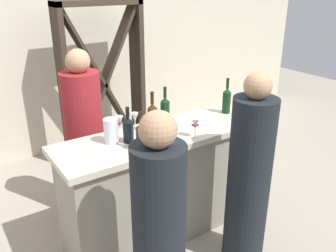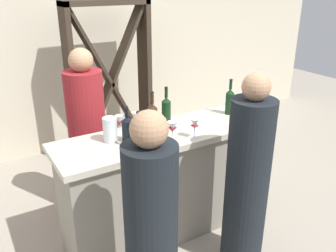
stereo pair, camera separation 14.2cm
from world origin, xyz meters
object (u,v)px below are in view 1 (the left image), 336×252
wine_bottle_center_amber_brown (153,117)px  person_center_guest (159,232)px  water_pitcher (111,131)px  wine_glass_near_center (174,128)px  wine_rack (103,84)px  wine_glass_near_left (195,124)px  wine_bottle_second_right_dark_green (165,110)px  person_right_guest (86,142)px  wine_bottle_second_left_amber_brown (141,136)px  wine_glass_far_left (135,118)px  wine_bottle_leftmost_near_black (128,129)px  wine_bottle_rightmost_dark_green (227,100)px  wine_glass_near_right (119,122)px  person_left_guest (249,179)px

wine_bottle_center_amber_brown → person_center_guest: person_center_guest is taller
water_pitcher → wine_glass_near_center: bearing=-33.0°
wine_rack → wine_glass_near_left: (-0.05, -1.85, 0.12)m
wine_bottle_second_right_dark_green → person_right_guest: size_ratio=0.20×
wine_bottle_second_left_amber_brown → wine_glass_far_left: bearing=67.7°
wine_rack → wine_bottle_second_left_amber_brown: wine_rack is taller
wine_glass_near_center → wine_bottle_leftmost_near_black: bearing=146.0°
wine_bottle_rightmost_dark_green → wine_glass_near_right: 1.05m
person_left_guest → person_right_guest: bearing=27.7°
wine_bottle_rightmost_dark_green → wine_glass_far_left: bearing=173.0°
wine_bottle_second_right_dark_green → person_center_guest: bearing=-125.4°
wine_rack → person_left_guest: (0.14, -2.27, -0.23)m
wine_bottle_second_left_amber_brown → wine_glass_near_center: 0.27m
wine_glass_near_center → wine_bottle_center_amber_brown: bearing=97.8°
wine_bottle_second_left_amber_brown → wine_glass_near_center: size_ratio=1.77×
wine_bottle_leftmost_near_black → water_pitcher: size_ratio=1.47×
wine_bottle_second_right_dark_green → wine_bottle_rightmost_dark_green: bearing=-9.4°
wine_bottle_second_left_amber_brown → wine_glass_near_right: bearing=90.3°
wine_bottle_leftmost_near_black → wine_glass_near_center: wine_bottle_leftmost_near_black is taller
wine_glass_near_right → person_left_guest: (0.66, -0.79, -0.35)m
wine_bottle_center_amber_brown → wine_bottle_second_left_amber_brown: bearing=-135.4°
wine_glass_far_left → person_left_guest: person_left_guest is taller
wine_rack → wine_glass_near_center: (-0.25, -1.84, 0.13)m
wine_bottle_center_amber_brown → wine_bottle_second_right_dark_green: (0.20, 0.12, -0.01)m
wine_glass_near_right → wine_glass_far_left: wine_glass_near_right is taller
wine_rack → wine_bottle_second_left_amber_brown: (-0.52, -1.83, 0.12)m
wine_bottle_second_left_amber_brown → water_pitcher: 0.27m
wine_glass_near_center → person_center_guest: bearing=-131.7°
wine_glass_near_left → wine_bottle_center_amber_brown: bearing=131.7°
wine_glass_far_left → person_center_guest: 1.04m
wine_rack → wine_glass_far_left: bearing=-104.4°
wine_bottle_second_right_dark_green → person_center_guest: size_ratio=0.22×
wine_glass_near_left → wine_glass_near_center: 0.20m
wine_glass_near_left → wine_glass_near_center: wine_glass_near_center is taller
wine_bottle_rightmost_dark_green → water_pitcher: (-1.17, -0.01, -0.03)m
wine_bottle_second_left_amber_brown → wine_bottle_second_right_dark_green: 0.56m
wine_bottle_leftmost_near_black → wine_glass_near_center: bearing=-34.0°
wine_rack → water_pitcher: wine_rack is taller
wine_bottle_leftmost_near_black → wine_glass_near_left: bearing=-22.8°
wine_bottle_center_amber_brown → wine_bottle_rightmost_dark_green: (0.81, 0.02, -0.01)m
wine_glass_near_right → wine_bottle_second_left_amber_brown: bearing=-89.7°
wine_bottle_leftmost_near_black → wine_glass_near_left: 0.52m
wine_bottle_second_left_amber_brown → water_pitcher: wine_bottle_second_left_amber_brown is taller
wine_bottle_second_left_amber_brown → person_center_guest: (-0.20, -0.54, -0.39)m
wine_bottle_center_amber_brown → water_pitcher: (-0.36, 0.01, -0.03)m
wine_glass_near_left → person_right_guest: bearing=124.5°
wine_bottle_leftmost_near_black → wine_bottle_second_right_dark_green: (0.45, 0.17, 0.02)m
person_center_guest → person_right_guest: size_ratio=0.93×
wine_bottle_second_left_amber_brown → person_right_guest: person_right_guest is taller
wine_glass_near_left → water_pitcher: water_pitcher is taller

